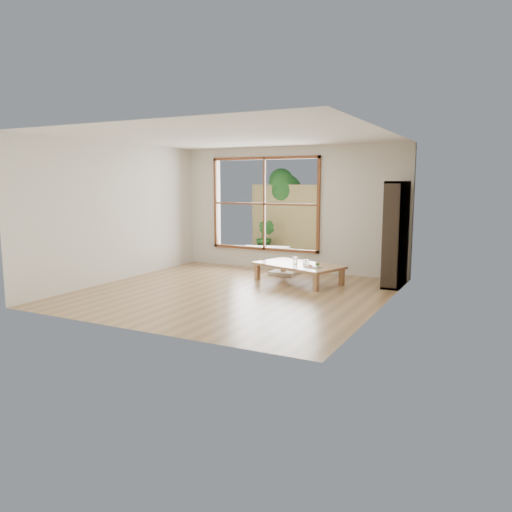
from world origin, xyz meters
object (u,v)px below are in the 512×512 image
(bookshelf, at_px, (396,234))
(garden_bench, at_px, (267,249))
(food_tray, at_px, (314,266))
(low_table, at_px, (298,266))

(bookshelf, height_order, garden_bench, bookshelf)
(food_tray, distance_m, garden_bench, 2.92)
(garden_bench, bearing_deg, food_tray, -60.36)
(garden_bench, bearing_deg, bookshelf, -36.87)
(low_table, xyz_separation_m, garden_bench, (-1.61, 1.96, -0.01))
(low_table, height_order, bookshelf, bookshelf)
(food_tray, bearing_deg, bookshelf, 50.86)
(low_table, distance_m, garden_bench, 2.54)
(low_table, bearing_deg, garden_bench, 147.90)
(low_table, height_order, garden_bench, garden_bench)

